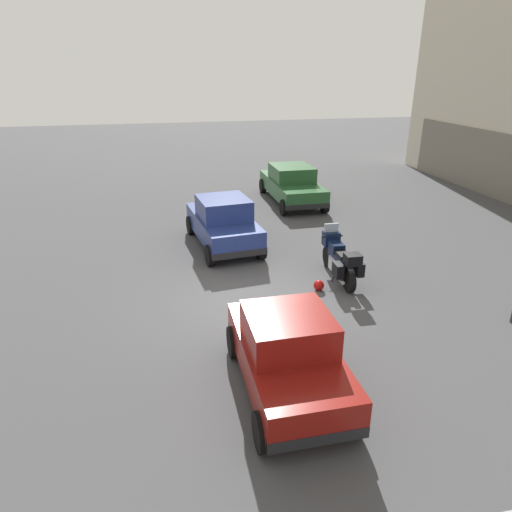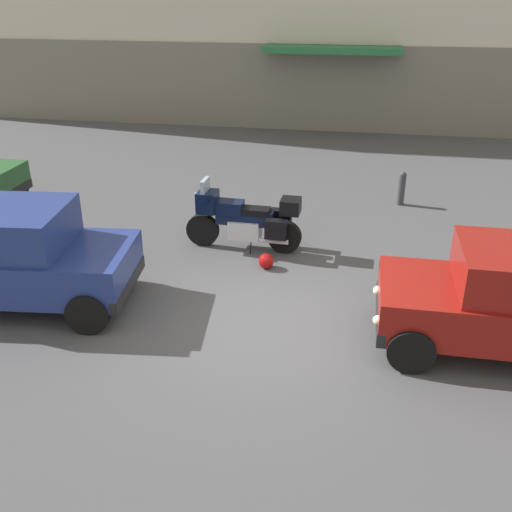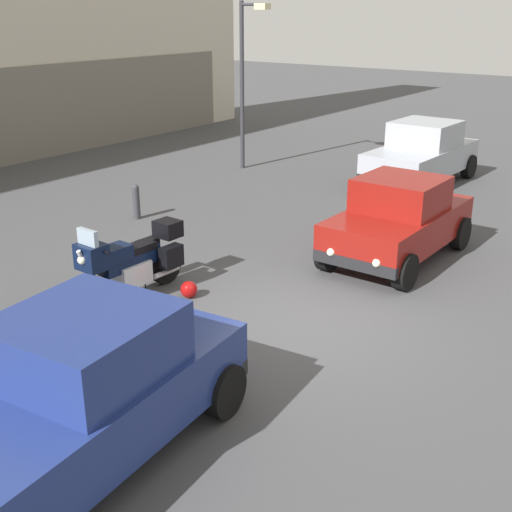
% 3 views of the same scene
% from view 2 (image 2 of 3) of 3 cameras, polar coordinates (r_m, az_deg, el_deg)
% --- Properties ---
extents(ground_plane, '(80.00, 80.00, 0.00)m').
position_cam_2_polar(ground_plane, '(8.99, 0.21, -6.74)').
color(ground_plane, '#424244').
extents(motorcycle, '(2.26, 0.77, 1.36)m').
position_cam_2_polar(motorcycle, '(11.20, -1.05, 3.60)').
color(motorcycle, black).
rests_on(motorcycle, ground).
extents(helmet, '(0.28, 0.28, 0.28)m').
position_cam_2_polar(helmet, '(10.63, 1.00, -0.50)').
color(helmet, '#990C0C').
rests_on(helmet, ground).
extents(car_hatchback_near, '(3.99, 2.14, 1.64)m').
position_cam_2_polar(car_hatchback_near, '(9.98, -22.54, -0.12)').
color(car_hatchback_near, navy).
rests_on(car_hatchback_near, ground).
extents(car_compact_side, '(3.49, 1.71, 1.56)m').
position_cam_2_polar(car_compact_side, '(8.76, 23.01, -4.08)').
color(car_compact_side, maroon).
rests_on(car_compact_side, ground).
extents(bollard_curbside, '(0.16, 0.16, 0.79)m').
position_cam_2_polar(bollard_curbside, '(13.99, 13.95, 6.49)').
color(bollard_curbside, '#333338').
rests_on(bollard_curbside, ground).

